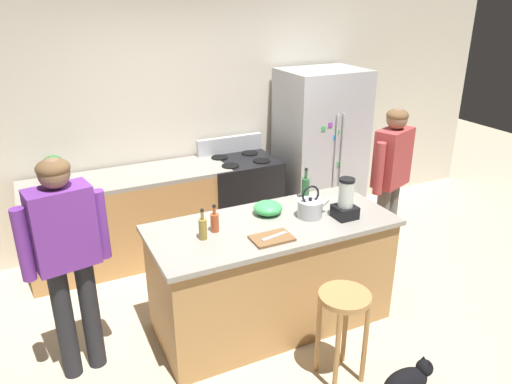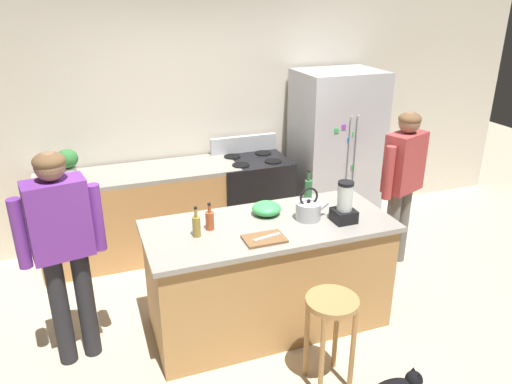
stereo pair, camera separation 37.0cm
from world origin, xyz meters
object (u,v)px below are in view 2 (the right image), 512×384
Objects in this scene: bottle_vinegar at (196,226)px; mixing_bowl at (267,208)px; tea_kettle at (309,210)px; kitchen_island at (269,275)px; person_by_island_left at (62,241)px; person_by_sink_right at (403,176)px; bottle_cooking_sauce at (210,220)px; chef_knife at (267,237)px; bottle_olive_oil at (308,189)px; cutting_board at (264,239)px; blender_appliance at (344,205)px; bar_stool at (331,319)px; refrigerator at (335,152)px; potted_plant at (68,162)px; stove_range at (252,198)px.

bottle_vinegar is 1.01× the size of mixing_bowl.
kitchen_island is at bearing 175.26° from tea_kettle.
person_by_island_left is 0.93m from bottle_vinegar.
person_by_sink_right is 7.30× the size of bottle_cooking_sauce.
kitchen_island is at bearing 53.61° from chef_knife.
bottle_olive_oil reaches higher than bottle_vinegar.
person_by_island_left is 1.54m from mixing_bowl.
cutting_board is (0.44, -0.23, -0.08)m from bottle_vinegar.
tea_kettle is at bearing 151.04° from blender_appliance.
bar_stool is at bearing -102.96° from tea_kettle.
bar_stool is 2.97× the size of bottle_vinegar.
kitchen_island is 7.02× the size of bottle_olive_oil.
kitchen_island is 8.21× the size of bottle_vinegar.
bottle_olive_oil reaches higher than mixing_bowl.
bottle_cooking_sauce reaches higher than chef_knife.
blender_appliance is 1.51× the size of chef_knife.
bottle_olive_oil is at bearing 33.07° from kitchen_island.
person_by_island_left is 1.04× the size of person_by_sink_right.
bottle_vinegar is (0.92, -0.12, 0.01)m from person_by_island_left.
person_by_island_left reaches higher than tea_kettle.
refrigerator is at bearing 61.27° from bar_stool.
blender_appliance is (2.00, -1.71, -0.03)m from potted_plant.
bar_stool is (-1.25, -2.28, -0.37)m from refrigerator.
bottle_cooking_sauce is at bearing 32.17° from bottle_vinegar.
potted_plant is at bearing 118.93° from bottle_vinegar.
bottle_cooking_sauce is at bearing -168.55° from mixing_bowl.
potted_plant is (-1.59, 2.33, 0.56)m from bar_stool.
bottle_cooking_sauce is (0.98, -1.48, -0.09)m from potted_plant.
bottle_olive_oil reaches higher than bar_stool.
cutting_board reaches higher than bar_stool.
potted_plant reaches higher than cutting_board.
cutting_board is (0.32, -0.31, -0.07)m from bottle_cooking_sauce.
bar_stool is at bearing -28.16° from person_by_island_left.
blender_appliance is 0.71m from cutting_board.
mixing_bowl is at bearing -161.48° from bottle_olive_oil.
bar_stool is 1.14m from bottle_cooking_sauce.
cutting_board is (-0.62, -0.55, -0.09)m from bottle_olive_oil.
bottle_vinegar reaches higher than mixing_bowl.
person_by_sink_right reaches higher than bottle_vinegar.
stove_range reaches higher than mixing_bowl.
bottle_vinegar is at bearing -164.04° from mixing_bowl.
refrigerator reaches higher than potted_plant.
bottle_cooking_sauce is 0.78m from tea_kettle.
chef_knife is at bearing -156.89° from person_by_sink_right.
bottle_cooking_sauce is 0.46m from chef_knife.
tea_kettle is (0.17, 0.75, 0.46)m from bar_stool.
person_by_island_left is 4.96× the size of blender_appliance.
bar_stool is at bearing -123.81° from blender_appliance.
kitchen_island is at bearing 60.91° from cutting_board.
blender_appliance is 1.15m from bottle_vinegar.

